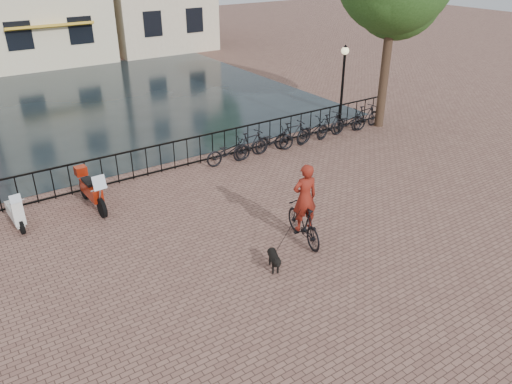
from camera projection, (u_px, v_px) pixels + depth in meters
ground at (330, 289)px, 11.28m from camera, size 100.00×100.00×0.00m
canal_water at (91, 104)px, 24.10m from camera, size 20.00×20.00×0.00m
railing at (174, 156)px, 16.98m from camera, size 20.00×0.05×1.02m
lamp_post at (343, 75)px, 19.43m from camera, size 0.30×0.30×3.45m
cyclist at (304, 208)px, 12.68m from camera, size 0.89×1.92×2.53m
dog at (274, 260)px, 11.85m from camera, size 0.54×0.82×0.53m
motorcycle at (91, 187)px, 14.44m from camera, size 0.53×1.91×1.35m
scooter at (13, 206)px, 13.51m from camera, size 0.45×1.33×1.22m
parked_bike_0 at (229, 151)px, 17.46m from camera, size 1.74×0.68×0.90m
parked_bike_1 at (251, 145)px, 17.91m from camera, size 1.71×0.68×1.00m
parked_bike_2 at (273, 141)px, 18.40m from camera, size 1.78×0.84×0.90m
parked_bike_3 at (293, 134)px, 18.86m from camera, size 1.68×0.54×1.00m
parked_bike_4 at (312, 131)px, 19.35m from camera, size 1.78×0.80×0.90m
parked_bike_5 at (331, 125)px, 19.80m from camera, size 1.71×0.70×1.00m
parked_bike_6 at (348, 122)px, 20.30m from camera, size 1.77×0.78×0.90m
parked_bike_7 at (365, 117)px, 20.75m from camera, size 1.69×0.58×1.00m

